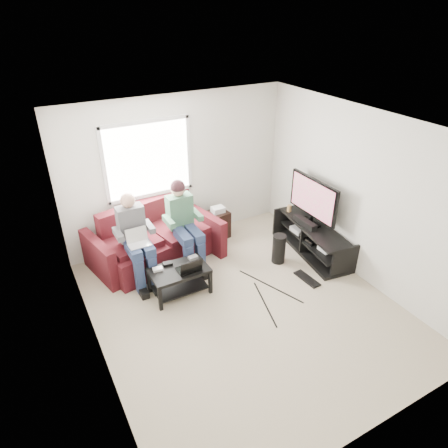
{
  "coord_description": "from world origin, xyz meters",
  "views": [
    {
      "loc": [
        -2.39,
        -3.74,
        3.87
      ],
      "look_at": [
        0.01,
        0.6,
        1.07
      ],
      "focal_mm": 32.0,
      "sensor_mm": 36.0,
      "label": 1
    }
  ],
  "objects_px": {
    "sofa": "(154,242)",
    "tv_stand": "(312,241)",
    "coffee_table": "(179,275)",
    "end_table": "(218,224)",
    "tv": "(313,199)",
    "subwoofer": "(279,249)"
  },
  "relations": [
    {
      "from": "coffee_table",
      "to": "tv",
      "type": "xyz_separation_m",
      "value": [
        2.44,
        0.0,
        0.68
      ]
    },
    {
      "from": "subwoofer",
      "to": "sofa",
      "type": "bearing_deg",
      "value": 149.08
    },
    {
      "from": "end_table",
      "to": "tv",
      "type": "bearing_deg",
      "value": -44.69
    },
    {
      "from": "coffee_table",
      "to": "end_table",
      "type": "xyz_separation_m",
      "value": [
        1.27,
        1.16,
        -0.04
      ]
    },
    {
      "from": "coffee_table",
      "to": "tv_stand",
      "type": "relative_size",
      "value": 0.51
    },
    {
      "from": "coffee_table",
      "to": "subwoofer",
      "type": "bearing_deg",
      "value": -1.49
    },
    {
      "from": "sofa",
      "to": "tv",
      "type": "distance_m",
      "value": 2.73
    },
    {
      "from": "coffee_table",
      "to": "subwoofer",
      "type": "height_order",
      "value": "subwoofer"
    },
    {
      "from": "subwoofer",
      "to": "end_table",
      "type": "bearing_deg",
      "value": 112.6
    },
    {
      "from": "tv",
      "to": "subwoofer",
      "type": "xyz_separation_m",
      "value": [
        -0.67,
        -0.05,
        -0.74
      ]
    },
    {
      "from": "coffee_table",
      "to": "tv_stand",
      "type": "distance_m",
      "value": 2.44
    },
    {
      "from": "sofa",
      "to": "coffee_table",
      "type": "bearing_deg",
      "value": -89.48
    },
    {
      "from": "coffee_table",
      "to": "subwoofer",
      "type": "distance_m",
      "value": 1.77
    },
    {
      "from": "tv",
      "to": "coffee_table",
      "type": "bearing_deg",
      "value": -179.89
    },
    {
      "from": "tv_stand",
      "to": "end_table",
      "type": "relative_size",
      "value": 2.72
    },
    {
      "from": "sofa",
      "to": "tv_stand",
      "type": "distance_m",
      "value": 2.7
    },
    {
      "from": "sofa",
      "to": "end_table",
      "type": "height_order",
      "value": "sofa"
    },
    {
      "from": "coffee_table",
      "to": "end_table",
      "type": "distance_m",
      "value": 1.72
    },
    {
      "from": "sofa",
      "to": "tv_stand",
      "type": "height_order",
      "value": "sofa"
    },
    {
      "from": "tv_stand",
      "to": "subwoofer",
      "type": "bearing_deg",
      "value": 175.79
    },
    {
      "from": "sofa",
      "to": "coffee_table",
      "type": "distance_m",
      "value": 1.02
    },
    {
      "from": "coffee_table",
      "to": "tv",
      "type": "distance_m",
      "value": 2.53
    }
  ]
}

